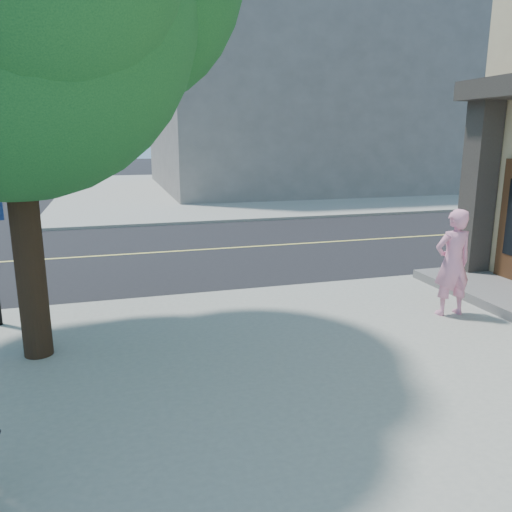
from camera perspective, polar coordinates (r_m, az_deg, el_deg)
name	(u,v)px	position (r m, az deg, el deg)	size (l,w,h in m)	color
ground	(17,314)	(10.60, -25.41, -5.95)	(140.00, 140.00, 0.00)	black
road_ew	(45,259)	(14.89, -22.79, -0.36)	(140.00, 9.00, 0.01)	black
sidewalk_ne	(294,187)	(33.65, 4.30, 7.84)	(29.00, 25.00, 0.12)	gray
filler_ne	(300,75)	(34.36, 5.04, 19.74)	(18.00, 16.00, 14.00)	slate
man_on_phone	(453,263)	(9.61, 21.35, -0.71)	(0.70, 0.46, 1.93)	pink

